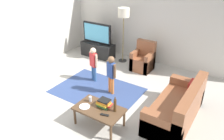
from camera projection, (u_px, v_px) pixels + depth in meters
The scene contains 17 objects.
ground at pixel (99, 103), 5.35m from camera, with size 7.80×7.80×0.00m, color #B2ADA3.
wall_back at pixel (153, 21), 6.98m from camera, with size 6.00×0.12×2.70m, color silver.
wall_left at pixel (11, 29), 6.19m from camera, with size 0.12×6.00×2.70m, color silver.
area_rug at pixel (97, 90), 5.86m from camera, with size 2.20×1.60×0.01m, color #33477A.
tv_stand at pixel (98, 50), 7.78m from camera, with size 1.20×0.44×0.50m.
tv at pixel (97, 34), 7.49m from camera, with size 1.10×0.28×0.71m.
couch at pixel (179, 109), 4.69m from camera, with size 0.80×1.80×0.86m.
armchair at pixel (143, 60), 6.86m from camera, with size 0.60×0.60×0.90m.
floor_lamp at pixel (124, 15), 6.85m from camera, with size 0.36×0.36×1.78m.
child_near_tv at pixel (94, 61), 6.08m from camera, with size 0.32×0.18×1.00m.
child_center at pixel (111, 72), 5.49m from camera, with size 0.33×0.19×1.03m.
coffee_table at pixel (99, 110), 4.51m from camera, with size 1.00×0.60×0.42m.
book_stack at pixel (104, 103), 4.52m from camera, with size 0.30×0.24×0.15m.
bottle at pixel (115, 105), 4.34m from camera, with size 0.06×0.06×0.33m.
tv_remote at pixel (105, 115), 4.28m from camera, with size 0.17×0.05×0.02m, color black.
soda_can at pixel (90, 99), 4.68m from camera, with size 0.07×0.07×0.12m, color silver.
plate at pixel (85, 107), 4.53m from camera, with size 0.22×0.22×0.02m.
Camera 1 is at (2.67, -3.51, 3.15)m, focal length 35.47 mm.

